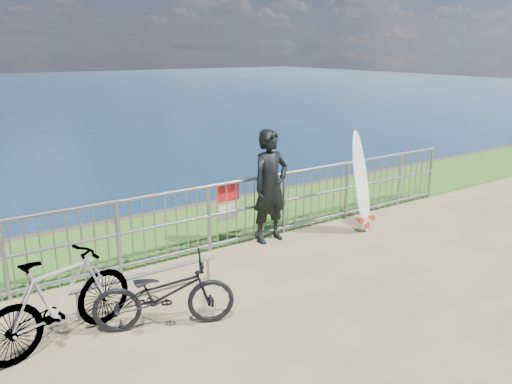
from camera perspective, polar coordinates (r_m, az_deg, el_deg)
grass_strip at (r=9.40m, az=-5.77°, el=-3.79°), size 120.00×120.00×0.00m
railing at (r=8.31m, az=-2.23°, el=-2.27°), size 10.06×0.10×1.13m
surfer at (r=8.38m, az=1.66°, el=0.64°), size 0.74×0.52×1.93m
surfboard at (r=9.09m, az=11.98°, el=0.74°), size 0.59×0.55×1.83m
bicycle_near at (r=6.07m, az=-10.46°, el=-11.32°), size 1.75×1.14×0.87m
bicycle_far at (r=6.03m, az=-21.55°, el=-11.37°), size 1.85×0.99×1.07m
bike_rack at (r=6.73m, az=-12.34°, el=-9.47°), size 1.98×0.05×0.41m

